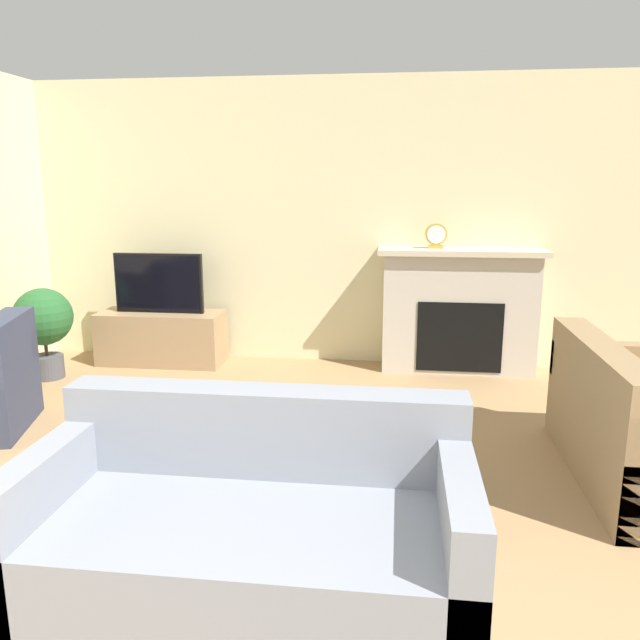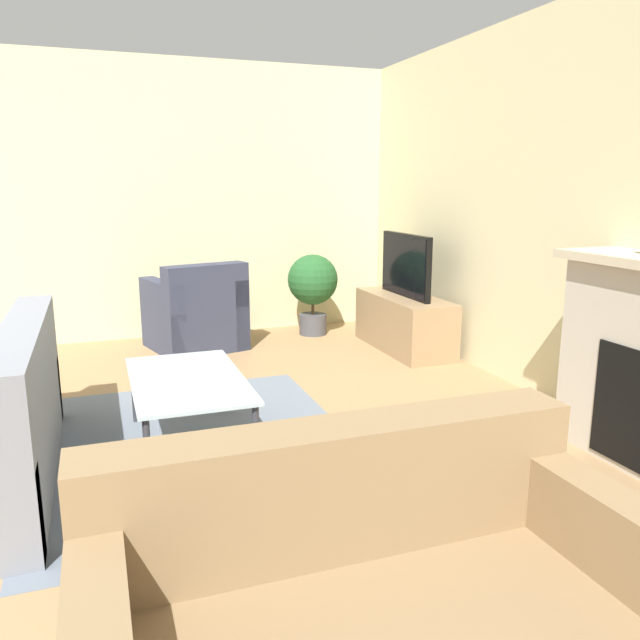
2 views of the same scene
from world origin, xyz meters
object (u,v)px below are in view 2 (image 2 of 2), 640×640
at_px(tv, 405,265).
at_px(armchair_by_window, 196,317).
at_px(potted_plant, 313,285).
at_px(coffee_table, 187,384).

distance_m(tv, armchair_by_window, 2.00).
xyz_separation_m(armchair_by_window, potted_plant, (-0.17, 1.21, 0.21)).
bearing_deg(coffee_table, armchair_by_window, 170.01).
xyz_separation_m(coffee_table, potted_plant, (-2.42, 1.61, 0.13)).
relative_size(tv, potted_plant, 1.05).
distance_m(tv, potted_plant, 1.08).
distance_m(armchair_by_window, coffee_table, 2.28).
distance_m(armchair_by_window, potted_plant, 1.24).
relative_size(tv, armchair_by_window, 0.92).
bearing_deg(tv, armchair_by_window, -110.46).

